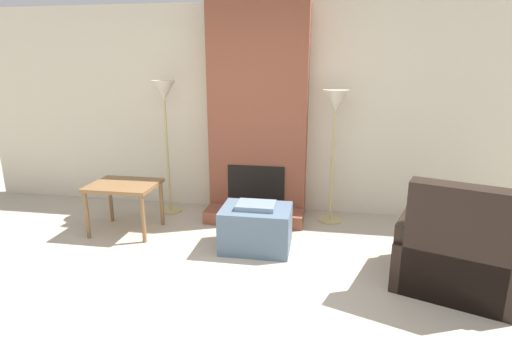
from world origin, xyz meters
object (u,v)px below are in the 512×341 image
at_px(armchair, 455,255).
at_px(floor_lamp_right, 335,112).
at_px(ottoman, 256,227).
at_px(side_table, 124,190).
at_px(floor_lamp_left, 164,102).

relative_size(armchair, floor_lamp_right, 0.72).
distance_m(ottoman, side_table, 1.58).
xyz_separation_m(armchair, floor_lamp_left, (-3.09, 1.37, 1.12)).
bearing_deg(ottoman, armchair, -14.83).
bearing_deg(armchair, side_table, 9.03).
bearing_deg(side_table, ottoman, -7.00).
xyz_separation_m(side_table, floor_lamp_right, (2.31, 0.71, 0.84)).
distance_m(ottoman, armchair, 1.85).
relative_size(armchair, floor_lamp_left, 0.69).
relative_size(ottoman, side_table, 0.96).
height_order(armchair, floor_lamp_left, floor_lamp_left).
xyz_separation_m(side_table, floor_lamp_left, (0.25, 0.71, 0.92)).
relative_size(floor_lamp_left, floor_lamp_right, 1.06).
bearing_deg(ottoman, floor_lamp_right, 49.34).
bearing_deg(floor_lamp_right, armchair, -53.37).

